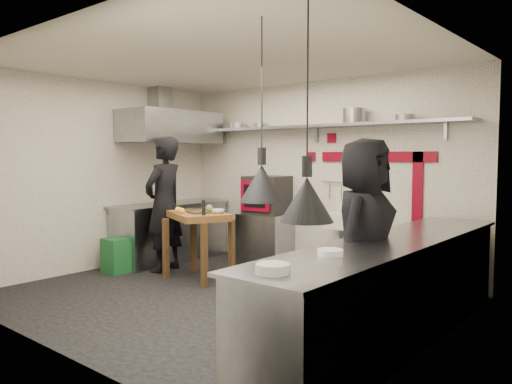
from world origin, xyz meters
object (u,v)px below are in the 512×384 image
Objects in this scene: prep_table at (198,246)px; oven_stand at (267,239)px; green_bin at (117,255)px; chef_right at (364,237)px; chef_left at (164,204)px; combi_oven at (267,195)px.

oven_stand is at bearing 107.94° from prep_table.
green_bin is 3.98m from chef_right.
oven_stand is 0.43× the size of chef_right.
chef_right is (3.49, -0.48, -0.06)m from chef_left.
green_bin is 0.27× the size of chef_right.
combi_oven is 2.41m from green_bin.
prep_table is (-0.14, -1.32, 0.06)m from oven_stand.
chef_left is (0.43, 0.53, 0.74)m from green_bin.
chef_left is at bearing 73.87° from chef_right.
chef_left reaches higher than green_bin.
prep_table is 2.83m from chef_right.
oven_stand is 1.68m from chef_left.
chef_left is (-0.88, -1.30, 0.59)m from oven_stand.
combi_oven is 1.21× the size of green_bin.
combi_oven reaches higher than oven_stand.
chef_left reaches higher than oven_stand.
chef_right is at bearing 0.71° from green_bin.
chef_right is (2.75, -0.46, 0.47)m from prep_table.
combi_oven is 0.33× the size of chef_right.
green_bin is at bearing -132.23° from prep_table.
chef_left is (-0.90, -1.30, -0.10)m from combi_oven.
oven_stand is 0.41× the size of chef_left.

